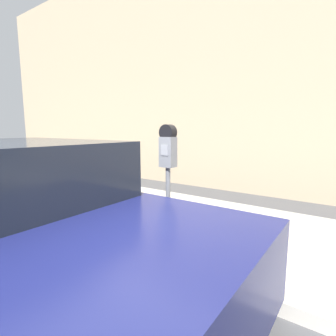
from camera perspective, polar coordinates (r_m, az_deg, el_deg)
ground_plane at (r=2.68m, az=-8.76°, el=-29.71°), size 60.00×60.00×0.00m
sidewalk at (r=4.28m, az=12.87°, el=-13.44°), size 24.00×2.80×0.15m
building_facade at (r=7.12m, az=24.21°, el=22.30°), size 24.00×0.30×6.89m
parking_meter at (r=3.11m, az=-0.00°, el=1.63°), size 0.19×0.14×1.56m
parked_car_beside_meter at (r=3.17m, az=-29.43°, el=-9.36°), size 4.74×1.89×1.53m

